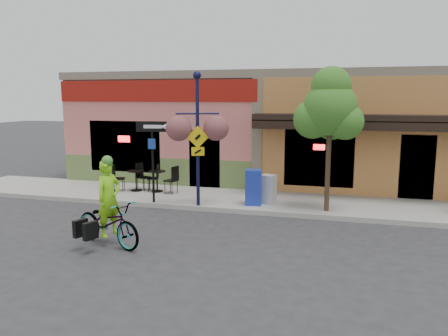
# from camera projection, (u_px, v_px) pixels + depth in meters

# --- Properties ---
(ground) EXTENTS (90.00, 90.00, 0.00)m
(ground) POSITION_uv_depth(u_px,v_px,m) (268.00, 221.00, 12.55)
(ground) COLOR #2D2D30
(ground) RESTS_ON ground
(sidewalk) EXTENTS (24.00, 3.00, 0.15)m
(sidewalk) POSITION_uv_depth(u_px,v_px,m) (278.00, 202.00, 14.44)
(sidewalk) COLOR #9E9B93
(sidewalk) RESTS_ON ground
(curb) EXTENTS (24.00, 0.12, 0.15)m
(curb) POSITION_uv_depth(u_px,v_px,m) (271.00, 213.00, 13.06)
(curb) COLOR #A8A59E
(curb) RESTS_ON ground
(building) EXTENTS (18.20, 8.20, 4.50)m
(building) POSITION_uv_depth(u_px,v_px,m) (297.00, 126.00, 19.33)
(building) COLOR #CC6A65
(building) RESTS_ON ground
(bicycle) EXTENTS (2.21, 1.40, 1.09)m
(bicycle) POSITION_uv_depth(u_px,v_px,m) (108.00, 223.00, 10.41)
(bicycle) COLOR maroon
(bicycle) RESTS_ON ground
(cyclist_rider) EXTENTS (0.64, 0.77, 1.81)m
(cyclist_rider) POSITION_uv_depth(u_px,v_px,m) (109.00, 208.00, 10.34)
(cyclist_rider) COLOR #7ED816
(cyclist_rider) RESTS_ON ground
(lamp_post) EXTENTS (1.43, 0.98, 4.15)m
(lamp_post) POSITION_uv_depth(u_px,v_px,m) (198.00, 140.00, 13.42)
(lamp_post) COLOR #121338
(lamp_post) RESTS_ON sidewalk
(one_way_sign) EXTENTS (1.02, 0.33, 2.62)m
(one_way_sign) POSITION_uv_depth(u_px,v_px,m) (153.00, 162.00, 13.93)
(one_way_sign) COLOR black
(one_way_sign) RESTS_ON sidewalk
(cafe_set_left) EXTENTS (1.79, 1.26, 0.97)m
(cafe_set_left) POSITION_uv_depth(u_px,v_px,m) (136.00, 178.00, 15.79)
(cafe_set_left) COLOR black
(cafe_set_left) RESTS_ON sidewalk
(cafe_set_right) EXTENTS (1.82, 1.23, 1.00)m
(cafe_set_right) POSITION_uv_depth(u_px,v_px,m) (157.00, 178.00, 15.65)
(cafe_set_right) COLOR black
(cafe_set_right) RESTS_ON sidewalk
(newspaper_box_blue) EXTENTS (0.56, 0.52, 1.12)m
(newspaper_box_blue) POSITION_uv_depth(u_px,v_px,m) (254.00, 187.00, 13.74)
(newspaper_box_blue) COLOR #1B32A7
(newspaper_box_blue) RESTS_ON sidewalk
(newspaper_box_grey) EXTENTS (0.53, 0.51, 0.92)m
(newspaper_box_grey) POSITION_uv_depth(u_px,v_px,m) (268.00, 189.00, 13.94)
(newspaper_box_grey) COLOR #B8B8B8
(newspaper_box_grey) RESTS_ON sidewalk
(street_tree) EXTENTS (1.92, 1.92, 4.30)m
(street_tree) POSITION_uv_depth(u_px,v_px,m) (329.00, 139.00, 12.76)
(street_tree) COLOR #3D7A26
(street_tree) RESTS_ON sidewalk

